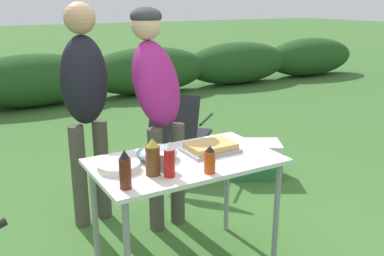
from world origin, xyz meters
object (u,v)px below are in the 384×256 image
Objects in this scene: standing_person_with_beanie at (157,92)px; camp_chair_green_behind_table at (180,130)px; ketchup_bottle at (169,160)px; standing_person_in_gray_fleece at (85,96)px; paper_cup_stack at (166,162)px; bbq_sauce_bottle at (125,170)px; food_tray at (211,148)px; hot_sauce_bottle at (210,160)px; mixing_bowl at (157,153)px; plate_stack at (119,166)px; cooler_box at (255,159)px; folding_table at (186,171)px; beer_bottle at (153,158)px.

camp_chair_green_behind_table is at bearing 44.86° from standing_person_with_beanie.
standing_person_in_gray_fleece reaches higher than ketchup_bottle.
bbq_sauce_bottle reaches higher than paper_cup_stack.
food_tray is 2.12× the size of hot_sauce_bottle.
ketchup_bottle is at bearing 5.58° from bbq_sauce_bottle.
paper_cup_stack is 0.06× the size of standing_person_in_gray_fleece.
standing_person_in_gray_fleece is (-0.17, 0.81, 0.21)m from mixing_bowl.
hot_sauce_bottle is (0.42, -0.28, 0.05)m from plate_stack.
hot_sauce_bottle is at bearing -16.06° from ketchup_bottle.
camp_chair_green_behind_table is 0.78m from cooler_box.
folding_table is 5.37× the size of bbq_sauce_bottle.
food_tray is at bearing 11.47° from folding_table.
folding_table is at bearing -107.41° from standing_person_with_beanie.
bbq_sauce_bottle is 1.32× the size of hot_sauce_bottle.
ketchup_bottle is 0.92m from standing_person_with_beanie.
bbq_sauce_bottle reaches higher than folding_table.
folding_table is 7.09× the size of hot_sauce_bottle.
food_tray is at bearing 18.65° from beer_bottle.
beer_bottle reaches higher than cooler_box.
bbq_sauce_bottle is 0.36× the size of cooler_box.
paper_cup_stack reaches higher than plate_stack.
standing_person_in_gray_fleece is (-0.32, 0.89, 0.33)m from folding_table.
camp_chair_green_behind_table reaches higher than plate_stack.
folding_table is 0.53m from bbq_sauce_bottle.
cooler_box is at bearing 36.00° from paper_cup_stack.
beer_bottle is at bearing -99.09° from standing_person_in_gray_fleece.
cooler_box is (1.30, 0.98, -0.49)m from folding_table.
cooler_box is (0.63, -0.36, -0.30)m from camp_chair_green_behind_table.
food_tray is 0.60m from plate_stack.
paper_cup_stack is at bearing -94.13° from standing_person_in_gray_fleece.
plate_stack is 0.89m from standing_person_in_gray_fleece.
standing_person_in_gray_fleece is at bearing 146.68° from standing_person_with_beanie.
beer_bottle is (-0.46, -0.16, 0.07)m from food_tray.
standing_person_with_beanie reaches higher than folding_table.
plate_stack is 2.34× the size of paper_cup_stack.
bbq_sauce_bottle reaches higher than camp_chair_green_behind_table.
beer_bottle is 1.01× the size of bbq_sauce_bottle.
ketchup_bottle is (-0.40, -0.22, 0.07)m from food_tray.
plate_stack is 0.31m from ketchup_bottle.
plate_stack is 0.98× the size of mixing_bowl.
bbq_sauce_bottle is 0.47m from hot_sauce_bottle.
paper_cup_stack is (-0.38, -0.14, 0.02)m from food_tray.
plate_stack is at bearing 130.75° from beer_bottle.
folding_table is 5.63× the size of ketchup_bottle.
paper_cup_stack is at bearing -73.49° from camp_chair_green_behind_table.
standing_person_in_gray_fleece is at bearing 106.42° from hot_sauce_bottle.
bbq_sauce_bottle reaches higher than plate_stack.
paper_cup_stack is 0.85m from standing_person_with_beanie.
ketchup_bottle is at bearing -137.61° from folding_table.
plate_stack is at bearing 77.29° from bbq_sauce_bottle.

